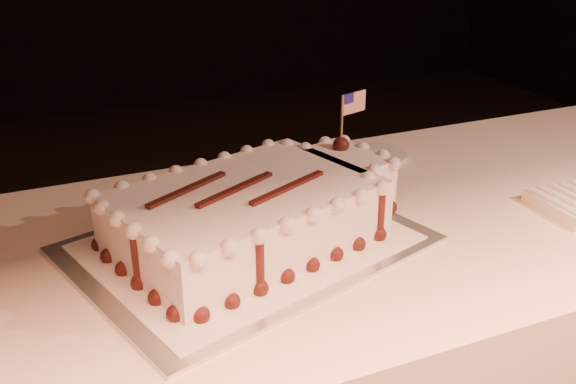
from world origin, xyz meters
name	(u,v)px	position (x,y,z in m)	size (l,w,h in m)	color
banquet_table	(337,376)	(0.00, 0.60, 0.38)	(2.40, 0.80, 0.75)	#FFDBC5
cake_board	(247,244)	(-0.20, 0.58, 0.75)	(0.58, 0.44, 0.01)	silver
doily	(247,242)	(-0.20, 0.58, 0.76)	(0.52, 0.40, 0.00)	white
sheet_cake	(260,210)	(-0.17, 0.59, 0.81)	(0.57, 0.41, 0.22)	white
side_plate	(376,155)	(0.23, 0.87, 0.76)	(0.15, 0.15, 0.01)	silver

